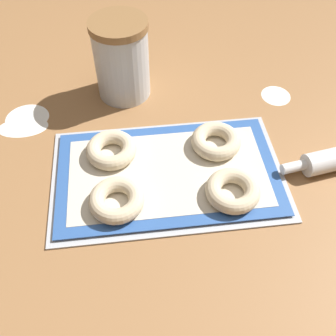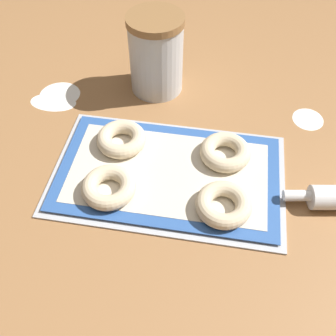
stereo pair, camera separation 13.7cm
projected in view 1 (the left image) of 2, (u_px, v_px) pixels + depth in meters
ground_plane at (174, 175)px, 0.79m from camera, size 2.80×2.80×0.00m
baking_tray at (168, 175)px, 0.78m from camera, size 0.46×0.28×0.01m
baking_mat at (168, 173)px, 0.78m from camera, size 0.44×0.26×0.00m
bagel_front_left at (117, 200)px, 0.72m from camera, size 0.10×0.10×0.03m
bagel_front_right at (233, 191)px, 0.73m from camera, size 0.10×0.10×0.03m
bagel_back_left at (111, 150)px, 0.80m from camera, size 0.10×0.10×0.03m
bagel_back_right at (216, 141)px, 0.81m from camera, size 0.10×0.10×0.03m
flour_canister at (122, 59)px, 0.88m from camera, size 0.13×0.13×0.19m
flour_patch_near at (23, 127)px, 0.87m from camera, size 0.11×0.06×0.00m
flour_patch_far at (27, 117)px, 0.89m from camera, size 0.10×0.09×0.00m
flour_patch_side at (276, 95)px, 0.94m from camera, size 0.07×0.07×0.00m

